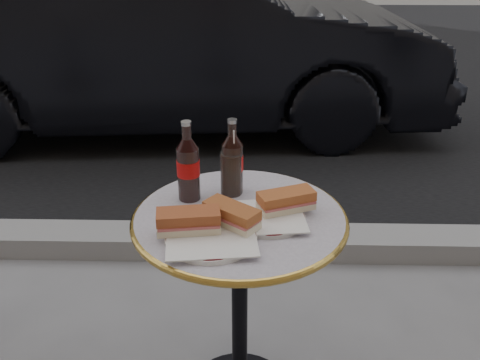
{
  "coord_description": "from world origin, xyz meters",
  "views": [
    {
      "loc": [
        0.03,
        -1.32,
        1.5
      ],
      "look_at": [
        0.0,
        0.05,
        0.82
      ],
      "focal_mm": 40.0,
      "sensor_mm": 36.0,
      "label": 1
    }
  ],
  "objects_px": {
    "plate_left": "(211,237)",
    "cola_glass": "(231,173)",
    "parked_car": "(165,40)",
    "cola_bottle_left": "(188,161)",
    "plate_right": "(269,218)",
    "bistro_table": "(240,315)",
    "cola_bottle_right": "(232,157)"
  },
  "relations": [
    {
      "from": "plate_left",
      "to": "cola_bottle_left",
      "type": "distance_m",
      "value": 0.27
    },
    {
      "from": "cola_bottle_right",
      "to": "cola_glass",
      "type": "bearing_deg",
      "value": -109.81
    },
    {
      "from": "plate_left",
      "to": "cola_glass",
      "type": "height_order",
      "value": "cola_glass"
    },
    {
      "from": "plate_right",
      "to": "cola_bottle_right",
      "type": "bearing_deg",
      "value": 122.76
    },
    {
      "from": "bistro_table",
      "to": "cola_glass",
      "type": "xyz_separation_m",
      "value": [
        -0.03,
        0.13,
        0.43
      ]
    },
    {
      "from": "bistro_table",
      "to": "plate_right",
      "type": "height_order",
      "value": "plate_right"
    },
    {
      "from": "bistro_table",
      "to": "plate_left",
      "type": "bearing_deg",
      "value": -119.81
    },
    {
      "from": "cola_bottle_right",
      "to": "cola_glass",
      "type": "xyz_separation_m",
      "value": [
        -0.0,
        -0.01,
        -0.05
      ]
    },
    {
      "from": "cola_bottle_left",
      "to": "cola_bottle_right",
      "type": "height_order",
      "value": "cola_bottle_left"
    },
    {
      "from": "cola_glass",
      "to": "parked_car",
      "type": "distance_m",
      "value": 2.61
    },
    {
      "from": "cola_bottle_right",
      "to": "parked_car",
      "type": "xyz_separation_m",
      "value": [
        -0.6,
        2.53,
        -0.18
      ]
    },
    {
      "from": "bistro_table",
      "to": "cola_bottle_right",
      "type": "bearing_deg",
      "value": 99.9
    },
    {
      "from": "bistro_table",
      "to": "plate_left",
      "type": "distance_m",
      "value": 0.4
    },
    {
      "from": "bistro_table",
      "to": "cola_glass",
      "type": "relative_size",
      "value": 5.34
    },
    {
      "from": "plate_left",
      "to": "plate_right",
      "type": "relative_size",
      "value": 1.21
    },
    {
      "from": "cola_bottle_left",
      "to": "parked_car",
      "type": "bearing_deg",
      "value": 100.28
    },
    {
      "from": "parked_car",
      "to": "cola_glass",
      "type": "bearing_deg",
      "value": -171.42
    },
    {
      "from": "plate_right",
      "to": "bistro_table",
      "type": "bearing_deg",
      "value": 162.67
    },
    {
      "from": "cola_bottle_left",
      "to": "cola_glass",
      "type": "relative_size",
      "value": 1.81
    },
    {
      "from": "cola_glass",
      "to": "cola_bottle_left",
      "type": "bearing_deg",
      "value": -164.57
    },
    {
      "from": "bistro_table",
      "to": "cola_bottle_left",
      "type": "height_order",
      "value": "cola_bottle_left"
    },
    {
      "from": "plate_left",
      "to": "cola_bottle_right",
      "type": "distance_m",
      "value": 0.3
    },
    {
      "from": "cola_bottle_right",
      "to": "parked_car",
      "type": "height_order",
      "value": "parked_car"
    },
    {
      "from": "bistro_table",
      "to": "plate_left",
      "type": "height_order",
      "value": "plate_left"
    },
    {
      "from": "cola_bottle_right",
      "to": "cola_glass",
      "type": "distance_m",
      "value": 0.05
    },
    {
      "from": "bistro_table",
      "to": "cola_bottle_left",
      "type": "distance_m",
      "value": 0.52
    },
    {
      "from": "bistro_table",
      "to": "cola_glass",
      "type": "height_order",
      "value": "cola_glass"
    },
    {
      "from": "cola_glass",
      "to": "parked_car",
      "type": "bearing_deg",
      "value": 103.12
    },
    {
      "from": "plate_left",
      "to": "cola_glass",
      "type": "relative_size",
      "value": 1.8
    },
    {
      "from": "cola_bottle_left",
      "to": "cola_bottle_right",
      "type": "xyz_separation_m",
      "value": [
        0.13,
        0.04,
        -0.0
      ]
    },
    {
      "from": "plate_left",
      "to": "plate_right",
      "type": "bearing_deg",
      "value": 32.62
    },
    {
      "from": "plate_right",
      "to": "parked_car",
      "type": "xyz_separation_m",
      "value": [
        -0.7,
        2.7,
        -0.07
      ]
    }
  ]
}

